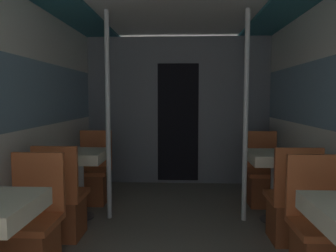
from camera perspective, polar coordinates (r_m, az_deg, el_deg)
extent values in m
cube|color=silver|center=(3.26, -25.19, 0.83)|extent=(0.05, 6.45, 2.30)
cube|color=#7A9EB7|center=(3.25, -25.17, 5.21)|extent=(0.03, 5.93, 0.68)
cube|color=slate|center=(5.18, 1.77, 2.66)|extent=(2.84, 0.08, 2.30)
cube|color=black|center=(5.14, 1.76, 0.59)|extent=(0.64, 0.01, 1.84)
cube|color=brown|center=(2.86, -22.91, -19.46)|extent=(0.36, 0.36, 0.39)
cube|color=#C66033|center=(2.77, -23.07, -15.31)|extent=(0.42, 0.42, 0.05)
cube|color=#C66033|center=(2.86, -21.60, -9.07)|extent=(0.42, 0.04, 0.48)
cylinder|color=#4C4C51|center=(3.99, -14.95, -14.99)|extent=(0.30, 0.30, 0.01)
cylinder|color=#B7B7BC|center=(3.88, -15.08, -9.84)|extent=(0.09, 0.09, 0.73)
cube|color=#93704C|center=(3.80, -15.20, -4.42)|extent=(0.53, 0.53, 0.02)
cube|color=beige|center=(3.81, -15.19, -5.05)|extent=(0.57, 0.57, 0.11)
cube|color=brown|center=(3.46, -17.70, -14.90)|extent=(0.36, 0.36, 0.39)
cube|color=#C66033|center=(3.40, -17.80, -11.39)|extent=(0.42, 0.42, 0.05)
cube|color=#C66033|center=(3.16, -19.13, -7.68)|extent=(0.42, 0.04, 0.48)
cube|color=brown|center=(4.41, -12.95, -10.44)|extent=(0.36, 0.36, 0.39)
cube|color=#C66033|center=(4.36, -13.00, -7.65)|extent=(0.42, 0.42, 0.05)
cube|color=#C66033|center=(4.49, -12.43, -3.82)|extent=(0.42, 0.04, 0.48)
cylinder|color=silver|center=(3.67, -10.41, 1.63)|extent=(0.05, 0.05, 2.30)
cube|color=#C66033|center=(2.72, 25.34, -15.78)|extent=(0.42, 0.42, 0.05)
cube|color=#C66033|center=(2.81, 24.04, -9.40)|extent=(0.42, 0.04, 0.48)
cylinder|color=#4C4C51|center=(3.96, 17.93, -15.25)|extent=(0.30, 0.30, 0.01)
cylinder|color=#B7B7BC|center=(3.84, 18.08, -10.06)|extent=(0.09, 0.09, 0.73)
cube|color=#93704C|center=(3.77, 18.23, -4.59)|extent=(0.53, 0.53, 0.02)
cube|color=beige|center=(3.77, 18.22, -5.23)|extent=(0.57, 0.57, 0.11)
cube|color=brown|center=(3.42, 20.42, -15.22)|extent=(0.36, 0.36, 0.39)
cube|color=#C66033|center=(3.35, 20.54, -11.68)|extent=(0.42, 0.42, 0.05)
cube|color=#C66033|center=(3.11, 21.78, -7.94)|extent=(0.42, 0.04, 0.48)
cube|color=brown|center=(4.38, 16.15, -10.63)|extent=(0.36, 0.36, 0.39)
cube|color=#C66033|center=(4.33, 16.22, -7.82)|extent=(0.42, 0.42, 0.05)
cube|color=#C66033|center=(4.46, 15.73, -3.95)|extent=(0.42, 0.04, 0.48)
cylinder|color=silver|center=(3.65, 13.38, 1.56)|extent=(0.05, 0.05, 2.30)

